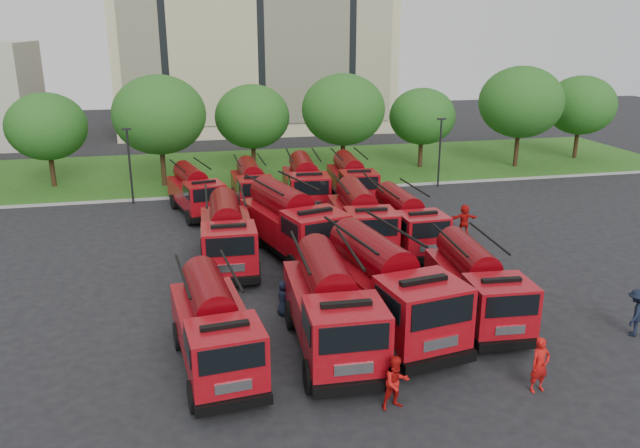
{
  "coord_description": "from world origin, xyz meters",
  "views": [
    {
      "loc": [
        -6.41,
        -25.2,
        11.47
      ],
      "look_at": [
        0.15,
        4.49,
        1.8
      ],
      "focal_mm": 35.0,
      "sensor_mm": 36.0,
      "label": 1
    }
  ],
  "objects_px": {
    "firefighter_2": "(528,344)",
    "firefighter_0": "(537,390)",
    "fire_truck_3": "(476,284)",
    "firefighter_3": "(632,335)",
    "fire_truck_0": "(214,327)",
    "fire_truck_7": "(406,221)",
    "fire_truck_5": "(292,223)",
    "fire_truck_9": "(252,186)",
    "firefighter_4": "(284,315)",
    "fire_truck_1": "(331,306)",
    "fire_truck_11": "(351,180)",
    "fire_truck_8": "(195,191)",
    "fire_truck_6": "(360,218)",
    "firefighter_1": "(395,408)",
    "fire_truck_4": "(227,234)",
    "fire_truck_2": "(386,287)",
    "fire_truck_10": "(305,184)",
    "firefighter_5": "(463,234)"
  },
  "relations": [
    {
      "from": "fire_truck_6",
      "to": "firefighter_5",
      "type": "distance_m",
      "value": 6.7
    },
    {
      "from": "fire_truck_5",
      "to": "fire_truck_10",
      "type": "bearing_deg",
      "value": 58.82
    },
    {
      "from": "fire_truck_4",
      "to": "fire_truck_10",
      "type": "height_order",
      "value": "fire_truck_4"
    },
    {
      "from": "fire_truck_3",
      "to": "firefighter_5",
      "type": "bearing_deg",
      "value": 71.33
    },
    {
      "from": "fire_truck_5",
      "to": "fire_truck_4",
      "type": "bearing_deg",
      "value": 176.37
    },
    {
      "from": "firefighter_5",
      "to": "firefighter_0",
      "type": "bearing_deg",
      "value": 79.64
    },
    {
      "from": "fire_truck_5",
      "to": "fire_truck_9",
      "type": "xyz_separation_m",
      "value": [
        -0.97,
        9.59,
        -0.33
      ]
    },
    {
      "from": "fire_truck_5",
      "to": "firefighter_1",
      "type": "bearing_deg",
      "value": -102.44
    },
    {
      "from": "fire_truck_2",
      "to": "firefighter_1",
      "type": "xyz_separation_m",
      "value": [
        -1.31,
        -5.13,
        -1.83
      ]
    },
    {
      "from": "fire_truck_1",
      "to": "fire_truck_9",
      "type": "xyz_separation_m",
      "value": [
        -0.65,
        19.65,
        -0.25
      ]
    },
    {
      "from": "fire_truck_11",
      "to": "firefighter_1",
      "type": "height_order",
      "value": "fire_truck_11"
    },
    {
      "from": "fire_truck_0",
      "to": "fire_truck_8",
      "type": "distance_m",
      "value": 19.35
    },
    {
      "from": "fire_truck_9",
      "to": "fire_truck_10",
      "type": "xyz_separation_m",
      "value": [
        3.39,
        -0.85,
        0.16
      ]
    },
    {
      "from": "firefighter_1",
      "to": "firefighter_0",
      "type": "bearing_deg",
      "value": -10.14
    },
    {
      "from": "fire_truck_5",
      "to": "fire_truck_9",
      "type": "relative_size",
      "value": 1.29
    },
    {
      "from": "fire_truck_9",
      "to": "fire_truck_11",
      "type": "relative_size",
      "value": 0.95
    },
    {
      "from": "fire_truck_8",
      "to": "fire_truck_9",
      "type": "height_order",
      "value": "fire_truck_8"
    },
    {
      "from": "fire_truck_2",
      "to": "fire_truck_8",
      "type": "bearing_deg",
      "value": 100.86
    },
    {
      "from": "fire_truck_0",
      "to": "firefighter_0",
      "type": "distance_m",
      "value": 11.04
    },
    {
      "from": "fire_truck_2",
      "to": "fire_truck_3",
      "type": "height_order",
      "value": "fire_truck_2"
    },
    {
      "from": "fire_truck_1",
      "to": "fire_truck_8",
      "type": "bearing_deg",
      "value": 104.92
    },
    {
      "from": "fire_truck_2",
      "to": "fire_truck_11",
      "type": "relative_size",
      "value": 1.22
    },
    {
      "from": "firefighter_2",
      "to": "fire_truck_1",
      "type": "bearing_deg",
      "value": 86.93
    },
    {
      "from": "firefighter_4",
      "to": "firefighter_5",
      "type": "height_order",
      "value": "firefighter_5"
    },
    {
      "from": "firefighter_4",
      "to": "fire_truck_1",
      "type": "bearing_deg",
      "value": 172.11
    },
    {
      "from": "fire_truck_7",
      "to": "firefighter_4",
      "type": "bearing_deg",
      "value": -140.93
    },
    {
      "from": "fire_truck_10",
      "to": "firefighter_3",
      "type": "distance_m",
      "value": 22.23
    },
    {
      "from": "fire_truck_3",
      "to": "fire_truck_4",
      "type": "distance_m",
      "value": 12.42
    },
    {
      "from": "fire_truck_9",
      "to": "firefighter_2",
      "type": "xyz_separation_m",
      "value": [
        8.02,
        -20.93,
        -1.47
      ]
    },
    {
      "from": "fire_truck_3",
      "to": "firefighter_1",
      "type": "height_order",
      "value": "fire_truck_3"
    },
    {
      "from": "fire_truck_5",
      "to": "firefighter_1",
      "type": "height_order",
      "value": "fire_truck_5"
    },
    {
      "from": "fire_truck_9",
      "to": "firefighter_4",
      "type": "xyz_separation_m",
      "value": [
        -0.59,
        -16.47,
        -1.47
      ]
    },
    {
      "from": "fire_truck_3",
      "to": "firefighter_0",
      "type": "relative_size",
      "value": 3.59
    },
    {
      "from": "fire_truck_0",
      "to": "fire_truck_7",
      "type": "relative_size",
      "value": 1.04
    },
    {
      "from": "fire_truck_1",
      "to": "fire_truck_2",
      "type": "xyz_separation_m",
      "value": [
        2.43,
        1.01,
        0.11
      ]
    },
    {
      "from": "fire_truck_6",
      "to": "firefighter_1",
      "type": "height_order",
      "value": "fire_truck_6"
    },
    {
      "from": "fire_truck_4",
      "to": "fire_truck_9",
      "type": "height_order",
      "value": "fire_truck_4"
    },
    {
      "from": "fire_truck_9",
      "to": "fire_truck_5",
      "type": "bearing_deg",
      "value": -85.07
    },
    {
      "from": "fire_truck_10",
      "to": "firefighter_1",
      "type": "bearing_deg",
      "value": -89.53
    },
    {
      "from": "fire_truck_0",
      "to": "firefighter_4",
      "type": "xyz_separation_m",
      "value": [
        2.99,
        3.56,
        -1.56
      ]
    },
    {
      "from": "fire_truck_1",
      "to": "firefighter_0",
      "type": "height_order",
      "value": "fire_truck_1"
    },
    {
      "from": "fire_truck_1",
      "to": "firefighter_3",
      "type": "relative_size",
      "value": 4.03
    },
    {
      "from": "fire_truck_6",
      "to": "firefighter_0",
      "type": "height_order",
      "value": "fire_truck_6"
    },
    {
      "from": "fire_truck_8",
      "to": "fire_truck_3",
      "type": "bearing_deg",
      "value": -72.7
    },
    {
      "from": "firefighter_2",
      "to": "firefighter_0",
      "type": "bearing_deg",
      "value": 161.86
    },
    {
      "from": "fire_truck_2",
      "to": "fire_truck_4",
      "type": "xyz_separation_m",
      "value": [
        -5.48,
        8.33,
        -0.18
      ]
    },
    {
      "from": "fire_truck_8",
      "to": "fire_truck_2",
      "type": "bearing_deg",
      "value": -82.93
    },
    {
      "from": "fire_truck_6",
      "to": "firefighter_3",
      "type": "height_order",
      "value": "fire_truck_6"
    },
    {
      "from": "firefighter_1",
      "to": "fire_truck_2",
      "type": "bearing_deg",
      "value": 66.46
    },
    {
      "from": "fire_truck_3",
      "to": "firefighter_3",
      "type": "distance_m",
      "value": 6.22
    }
  ]
}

